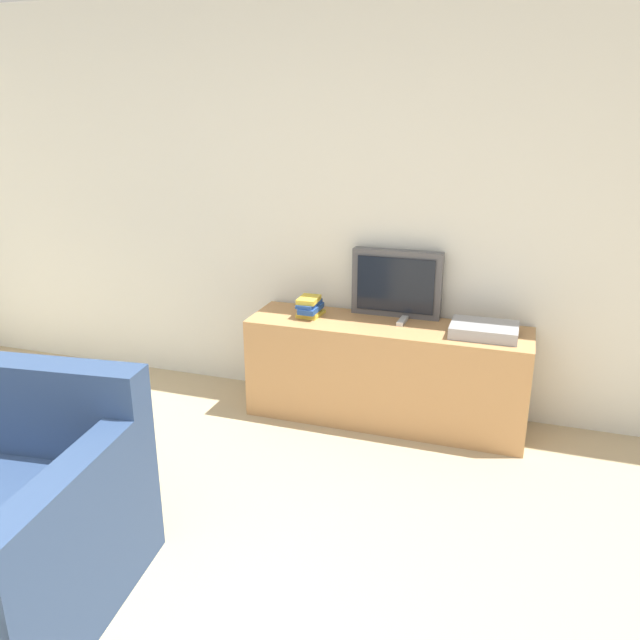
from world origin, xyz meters
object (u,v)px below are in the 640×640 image
(book_stack, at_px, (310,307))
(tv_stand, at_px, (386,373))
(television, at_px, (397,283))
(set_top_box, at_px, (484,330))
(remote_on_stand, at_px, (402,321))

(book_stack, bearing_deg, tv_stand, -1.02)
(television, xyz_separation_m, book_stack, (-0.52, -0.18, -0.15))
(tv_stand, height_order, set_top_box, set_top_box)
(television, xyz_separation_m, remote_on_stand, (0.07, -0.13, -0.20))
(tv_stand, relative_size, remote_on_stand, 11.27)
(book_stack, bearing_deg, remote_on_stand, 5.06)
(remote_on_stand, bearing_deg, television, 119.15)
(remote_on_stand, distance_m, set_top_box, 0.50)
(tv_stand, bearing_deg, book_stack, 178.98)
(book_stack, bearing_deg, television, 19.11)
(tv_stand, distance_m, television, 0.57)
(tv_stand, xyz_separation_m, remote_on_stand, (0.08, 0.06, 0.33))
(tv_stand, relative_size, book_stack, 7.43)
(television, relative_size, remote_on_stand, 3.68)
(tv_stand, distance_m, set_top_box, 0.68)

